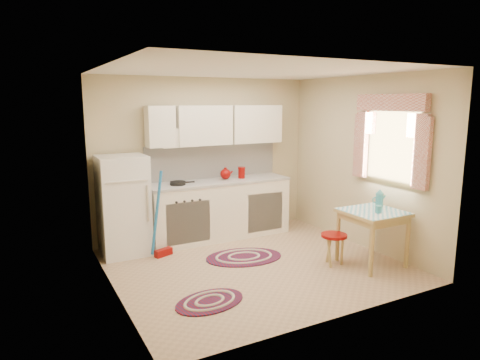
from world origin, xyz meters
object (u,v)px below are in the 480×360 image
(fridge, at_px, (123,206))
(table, at_px, (372,238))
(base_cabinets, at_px, (219,210))
(stool, at_px, (333,249))

(fridge, bearing_deg, table, -34.75)
(base_cabinets, distance_m, table, 2.37)
(fridge, xyz_separation_m, base_cabinets, (1.50, 0.05, -0.26))
(base_cabinets, relative_size, stool, 5.36)
(table, xyz_separation_m, stool, (-0.46, 0.21, -0.15))
(fridge, distance_m, stool, 2.94)
(stool, bearing_deg, table, -24.45)
(table, distance_m, stool, 0.53)
(base_cabinets, relative_size, table, 3.12)
(base_cabinets, xyz_separation_m, stool, (0.83, -1.77, -0.23))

